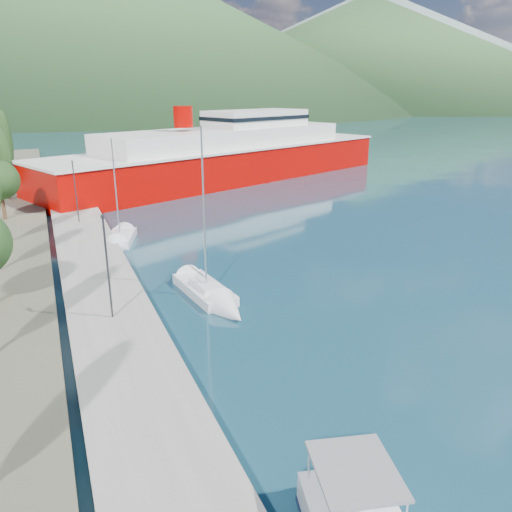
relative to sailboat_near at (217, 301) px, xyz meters
name	(u,v)px	position (x,y,z in m)	size (l,w,h in m)	color
ground	(90,145)	(2.22, 104.72, -0.30)	(1400.00, 1400.00, 0.00)	#173F50
quay	(92,263)	(-6.78, 10.72, 0.10)	(5.00, 88.00, 0.80)	gray
hills_far	(163,31)	(140.81, 603.45, 77.09)	(1480.00, 900.00, 180.00)	gray
hills_near	(188,37)	(100.27, 357.22, 48.88)	(1010.00, 520.00, 115.00)	#31562D
lamp_posts	(108,265)	(-6.78, -1.01, 3.78)	(0.15, 48.73, 6.06)	#2D2D33
sailboat_near	(217,301)	(0.00, 0.00, 0.00)	(3.25, 8.71, 12.24)	silver
sailboat_mid	(118,244)	(-4.14, 15.45, -0.01)	(4.32, 7.33, 10.27)	silver
ferry	(229,156)	(17.15, 44.27, 3.30)	(60.01, 33.95, 11.84)	#A20300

